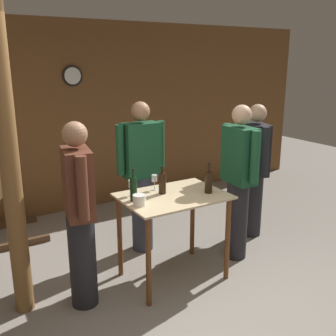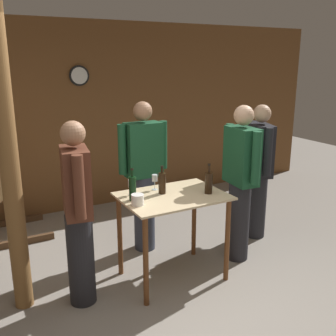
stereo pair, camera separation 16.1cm
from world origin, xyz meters
The scene contains 14 objects.
ground_plane centered at (0.00, 0.00, 0.00)m, with size 14.00×14.00×0.00m, color gray.
back_wall centered at (0.00, 2.99, 1.35)m, with size 8.40×0.08×2.70m.
tasting_table centered at (0.18, 0.60, 0.71)m, with size 1.01×0.74×0.89m.
wooden_post centered at (-1.24, 0.83, 1.35)m, with size 0.16×0.16×2.70m.
wine_bottle_far_left centered at (-0.22, 0.66, 1.01)m, with size 0.07×0.07×0.31m.
wine_bottle_left centered at (0.11, 0.70, 1.00)m, with size 0.07×0.07×0.28m.
wine_bottle_center centered at (0.51, 0.48, 1.00)m, with size 0.08×0.08×0.30m.
wine_glass_near_left centered at (-0.17, 0.80, 1.00)m, with size 0.06×0.06×0.16m.
wine_glass_near_center centered at (0.10, 0.84, 1.00)m, with size 0.06×0.06×0.16m.
ice_bucket centered at (-0.23, 0.52, 0.94)m, with size 0.12×0.12×0.10m.
person_host centered at (1.01, 0.61, 0.91)m, with size 0.25×0.59×1.71m.
person_visitor_with_scarf centered at (1.57, 0.96, 0.87)m, with size 0.34×0.56×1.66m.
person_visitor_bearded centered at (0.20, 1.32, 0.92)m, with size 0.59×0.24×1.73m.
person_visitor_near_door centered at (-0.75, 0.63, 0.89)m, with size 0.29×0.58×1.68m.
Camera 2 is at (-1.59, -2.54, 2.16)m, focal length 42.00 mm.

